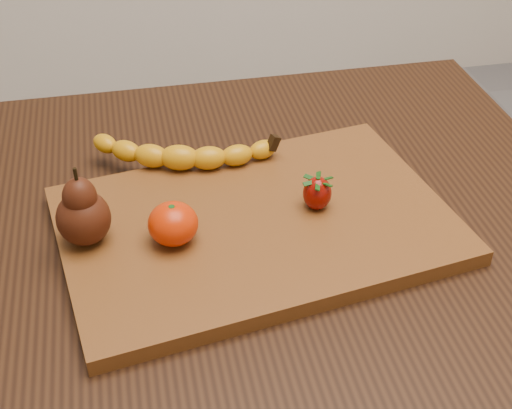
{
  "coord_description": "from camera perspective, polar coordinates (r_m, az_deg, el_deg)",
  "views": [
    {
      "loc": [
        -0.06,
        -0.69,
        1.29
      ],
      "look_at": [
        0.07,
        -0.04,
        0.8
      ],
      "focal_mm": 50.0,
      "sensor_mm": 36.0,
      "label": 1
    }
  ],
  "objects": [
    {
      "name": "table",
      "position": [
        0.94,
        -4.84,
        -5.71
      ],
      "size": [
        1.0,
        0.7,
        0.76
      ],
      "color": "black",
      "rests_on": "ground"
    },
    {
      "name": "cutting_board",
      "position": [
        0.84,
        0.0,
        -1.63
      ],
      "size": [
        0.49,
        0.37,
        0.02
      ],
      "primitive_type": "cube",
      "rotation": [
        0.0,
        0.0,
        0.16
      ],
      "color": "brown",
      "rests_on": "table"
    },
    {
      "name": "banana",
      "position": [
        0.92,
        -6.15,
        3.75
      ],
      "size": [
        0.22,
        0.11,
        0.03
      ],
      "primitive_type": null,
      "rotation": [
        0.0,
        0.0,
        -0.27
      ],
      "color": "orange",
      "rests_on": "cutting_board"
    },
    {
      "name": "pear",
      "position": [
        0.8,
        -13.8,
        -0.1
      ],
      "size": [
        0.08,
        0.08,
        0.09
      ],
      "primitive_type": null,
      "rotation": [
        0.0,
        0.0,
        -0.37
      ],
      "color": "#40180A",
      "rests_on": "cutting_board"
    },
    {
      "name": "mandarin",
      "position": [
        0.79,
        -6.65,
        -1.53
      ],
      "size": [
        0.07,
        0.07,
        0.05
      ],
      "primitive_type": "ellipsoid",
      "rotation": [
        0.0,
        0.0,
        -0.32
      ],
      "color": "red",
      "rests_on": "cutting_board"
    },
    {
      "name": "strawberry",
      "position": [
        0.84,
        4.93,
        1.0
      ],
      "size": [
        0.04,
        0.04,
        0.04
      ],
      "primitive_type": null,
      "rotation": [
        0.0,
        0.0,
        0.21
      ],
      "color": "#7D0903",
      "rests_on": "cutting_board"
    }
  ]
}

